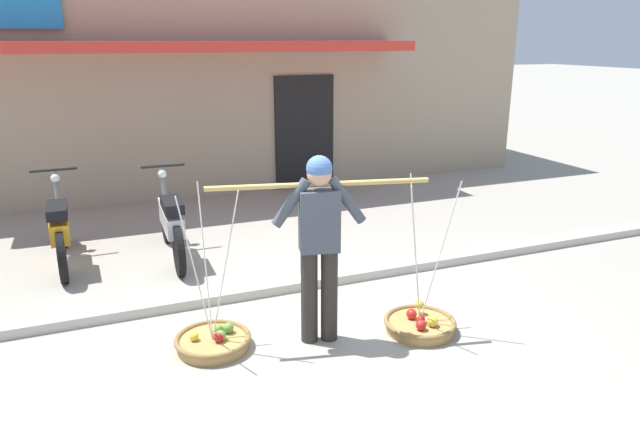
{
  "coord_description": "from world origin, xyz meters",
  "views": [
    {
      "loc": [
        -1.81,
        -4.82,
        2.62
      ],
      "look_at": [
        0.37,
        0.6,
        0.85
      ],
      "focal_mm": 32.51,
      "sensor_mm": 36.0,
      "label": 1
    }
  ],
  "objects_px": {
    "motorcycle_nearest_shop": "(60,229)",
    "motorcycle_second_in_row": "(171,223)",
    "fruit_vendor": "(319,237)",
    "fruit_basket_right_side": "(213,340)",
    "fruit_basket_left_side": "(420,323)"
  },
  "relations": [
    {
      "from": "fruit_basket_left_side",
      "to": "motorcycle_second_in_row",
      "type": "height_order",
      "value": "fruit_basket_left_side"
    },
    {
      "from": "motorcycle_second_in_row",
      "to": "motorcycle_nearest_shop",
      "type": "bearing_deg",
      "value": 167.94
    },
    {
      "from": "fruit_basket_right_side",
      "to": "motorcycle_nearest_shop",
      "type": "relative_size",
      "value": 0.8
    },
    {
      "from": "motorcycle_nearest_shop",
      "to": "fruit_basket_left_side",
      "type": "bearing_deg",
      "value": -44.45
    },
    {
      "from": "fruit_basket_left_side",
      "to": "fruit_basket_right_side",
      "type": "distance_m",
      "value": 1.9
    },
    {
      "from": "motorcycle_nearest_shop",
      "to": "motorcycle_second_in_row",
      "type": "height_order",
      "value": "same"
    },
    {
      "from": "motorcycle_second_in_row",
      "to": "fruit_basket_right_side",
      "type": "bearing_deg",
      "value": -90.04
    },
    {
      "from": "motorcycle_nearest_shop",
      "to": "fruit_basket_right_side",
      "type": "bearing_deg",
      "value": -64.58
    },
    {
      "from": "fruit_vendor",
      "to": "motorcycle_second_in_row",
      "type": "bearing_deg",
      "value": 109.71
    },
    {
      "from": "fruit_basket_left_side",
      "to": "fruit_basket_right_side",
      "type": "xyz_separation_m",
      "value": [
        -1.85,
        0.41,
        -0.0
      ]
    },
    {
      "from": "fruit_basket_right_side",
      "to": "motorcycle_second_in_row",
      "type": "height_order",
      "value": "fruit_basket_right_side"
    },
    {
      "from": "fruit_vendor",
      "to": "motorcycle_second_in_row",
      "type": "xyz_separation_m",
      "value": [
        -0.92,
        2.58,
        -0.53
      ]
    },
    {
      "from": "fruit_vendor",
      "to": "motorcycle_second_in_row",
      "type": "distance_m",
      "value": 2.79
    },
    {
      "from": "fruit_basket_left_side",
      "to": "fruit_basket_right_side",
      "type": "relative_size",
      "value": 1.0
    },
    {
      "from": "fruit_vendor",
      "to": "fruit_basket_left_side",
      "type": "relative_size",
      "value": 1.28
    }
  ]
}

